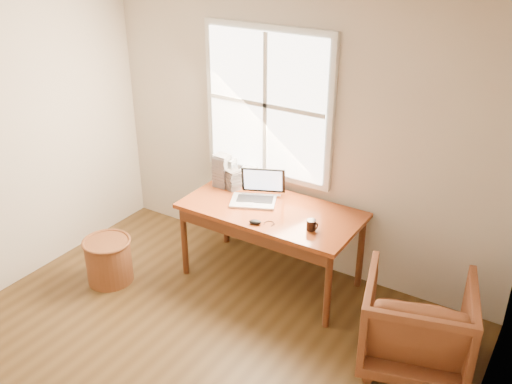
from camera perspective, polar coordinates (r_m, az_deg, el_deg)
room_shell at (r=3.66m, az=-11.88°, el=-3.88°), size 4.04×4.54×2.64m
desk at (r=5.07m, az=1.54°, el=-1.88°), size 1.60×0.80×0.04m
armchair at (r=4.52m, az=15.78°, el=-12.47°), size 0.97×0.99×0.73m
wicker_stool at (r=5.49m, az=-14.50°, el=-6.69°), size 0.55×0.55×0.42m
laptop at (r=5.11m, az=-0.28°, el=0.31°), size 0.49×0.50×0.27m
mouse at (r=4.81m, az=-0.08°, el=-3.01°), size 0.12×0.09×0.04m
coffee_mug at (r=4.73m, az=5.54°, el=-3.29°), size 0.08×0.08×0.09m
cd_stack_a at (r=5.46m, az=-2.76°, el=2.06°), size 0.15×0.13×0.27m
cd_stack_b at (r=5.39m, az=-2.39°, el=1.32°), size 0.16×0.16×0.20m
cd_stack_c at (r=5.43m, az=-3.43°, el=2.20°), size 0.15×0.13×0.32m
cd_stack_d at (r=5.46m, az=-0.63°, el=1.58°), size 0.17×0.16×0.18m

